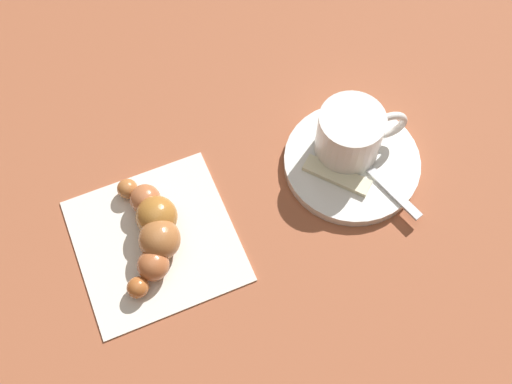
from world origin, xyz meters
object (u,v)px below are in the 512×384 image
(teaspoon, at_px, (362,161))
(espresso_cup, at_px, (351,134))
(napkin, at_px, (155,239))
(croissant, at_px, (153,229))
(sugar_packet, at_px, (337,176))
(saucer, at_px, (352,163))

(teaspoon, bearing_deg, espresso_cup, 99.06)
(napkin, bearing_deg, croissant, 34.68)
(teaspoon, bearing_deg, croissant, 169.79)
(napkin, bearing_deg, sugar_packet, -11.44)
(saucer, distance_m, sugar_packet, 0.03)
(espresso_cup, xyz_separation_m, napkin, (-0.22, 0.02, -0.04))
(saucer, xyz_separation_m, teaspoon, (0.01, -0.01, 0.01))
(espresso_cup, distance_m, teaspoon, 0.03)
(sugar_packet, xyz_separation_m, croissant, (-0.19, 0.04, 0.01))
(croissant, bearing_deg, saucer, -8.39)
(espresso_cup, xyz_separation_m, croissant, (-0.21, 0.02, -0.02))
(espresso_cup, distance_m, sugar_packet, 0.04)
(teaspoon, relative_size, napkin, 0.80)
(espresso_cup, xyz_separation_m, sugar_packet, (-0.03, -0.02, -0.03))
(saucer, bearing_deg, teaspoon, -52.37)
(saucer, xyz_separation_m, croissant, (-0.21, 0.03, 0.01))
(teaspoon, bearing_deg, sugar_packet, -179.42)
(teaspoon, xyz_separation_m, croissant, (-0.22, 0.04, 0.01))
(teaspoon, xyz_separation_m, napkin, (-0.22, 0.04, -0.01))
(sugar_packet, bearing_deg, espresso_cup, 95.30)
(sugar_packet, bearing_deg, croissant, -133.93)
(sugar_packet, distance_m, napkin, 0.19)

